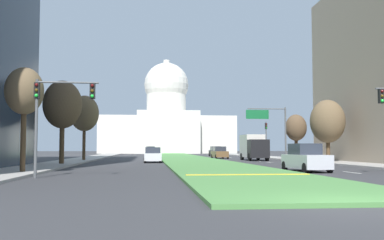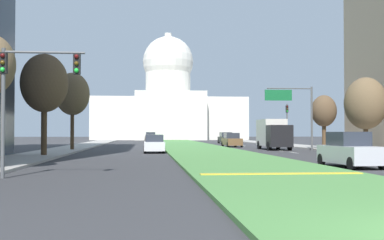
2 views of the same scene
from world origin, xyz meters
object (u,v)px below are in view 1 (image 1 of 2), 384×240
traffic_light_far_right (266,135)px  street_tree_left_mid (63,105)px  overhead_guide_sign (271,123)px  sedan_lead_stopped (306,159)px  sedan_very_far (150,151)px  traffic_light_near_left (53,106)px  sedan_midblock (153,155)px  sedan_distant (220,153)px  sedan_far_horizon (216,152)px  box_truck_delivery (254,147)px  street_tree_left_near (24,92)px  street_tree_left_far (84,114)px  street_tree_right_mid (328,122)px  street_tree_right_far (296,128)px  capitol_building (166,124)px

traffic_light_far_right → street_tree_left_mid: (-24.26, -19.31, 2.16)m
overhead_guide_sign → street_tree_left_mid: 25.30m
sedan_lead_stopped → sedan_very_far: bearing=98.6°
traffic_light_near_left → sedan_midblock: bearing=76.7°
overhead_guide_sign → sedan_distant: size_ratio=1.40×
sedan_far_horizon → box_truck_delivery: 27.73m
street_tree_left_near → street_tree_left_far: 25.33m
street_tree_right_mid → overhead_guide_sign: bearing=111.5°
traffic_light_far_right → sedan_lead_stopped: traffic_light_far_right is taller
street_tree_left_mid → sedan_midblock: street_tree_left_mid is taller
street_tree_left_mid → sedan_far_horizon: (20.39, 40.67, -4.62)m
sedan_distant → sedan_lead_stopped: bearing=-90.0°
street_tree_left_far → sedan_midblock: 10.93m
traffic_light_far_right → street_tree_right_mid: size_ratio=0.80×
sedan_very_far → traffic_light_far_right: bearing=-64.6°
traffic_light_near_left → overhead_guide_sign: 34.76m
sedan_distant → traffic_light_far_right: bearing=-29.8°
traffic_light_near_left → street_tree_right_far: (23.38, 29.63, 0.22)m
sedan_distant → box_truck_delivery: box_truck_delivery is taller
street_tree_right_far → sedan_lead_stopped: bearing=-107.7°
street_tree_left_mid → street_tree_right_mid: size_ratio=1.19×
sedan_midblock → capitol_building: bearing=86.6°
sedan_distant → street_tree_right_mid: bearing=-68.7°
street_tree_left_far → sedan_midblock: size_ratio=1.87×
traffic_light_far_right → sedan_very_far: size_ratio=1.18×
sedan_far_horizon → sedan_very_far: sedan_very_far is taller
street_tree_right_far → sedan_distant: 13.52m
traffic_light_far_right → sedan_very_far: 37.28m
street_tree_left_far → street_tree_right_far: size_ratio=1.35×
sedan_distant → sedan_far_horizon: size_ratio=1.08×
sedan_midblock → street_tree_right_far: bearing=19.2°
street_tree_right_mid → street_tree_right_far: street_tree_right_mid is taller
street_tree_left_near → capitol_building: bearing=82.7°
sedan_far_horizon → sedan_very_far: (-12.06, 12.26, 0.01)m
sedan_midblock → sedan_lead_stopped: bearing=-62.1°
street_tree_right_mid → box_truck_delivery: street_tree_right_mid is taller
box_truck_delivery → street_tree_left_far: bearing=-176.7°
street_tree_left_far → box_truck_delivery: bearing=3.3°
street_tree_right_far → sedan_lead_stopped: street_tree_right_far is taller
street_tree_right_far → sedan_very_far: bearing=113.7°
sedan_distant → traffic_light_near_left: bearing=-111.0°
street_tree_left_near → sedan_lead_stopped: 18.44m
capitol_building → traffic_light_near_left: (-10.32, -103.88, -4.52)m
traffic_light_far_right → street_tree_left_far: size_ratio=0.67×
overhead_guide_sign → sedan_very_far: bearing=109.0°
capitol_building → sedan_midblock: 80.95m
street_tree_left_near → street_tree_right_mid: 30.41m
sedan_lead_stopped → sedan_very_far: sedan_lead_stopped is taller
street_tree_left_near → street_tree_right_far: (25.89, 25.84, -0.95)m
sedan_very_far → capitol_building: bearing=81.9°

